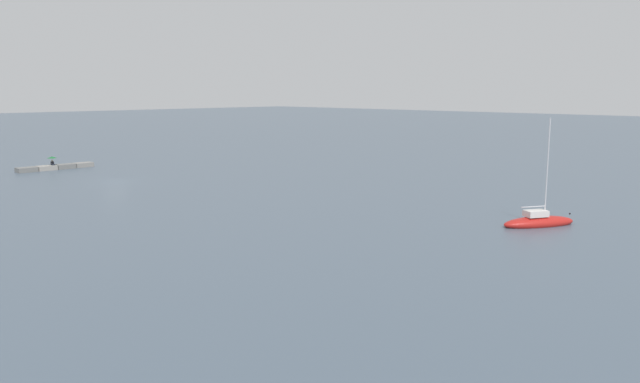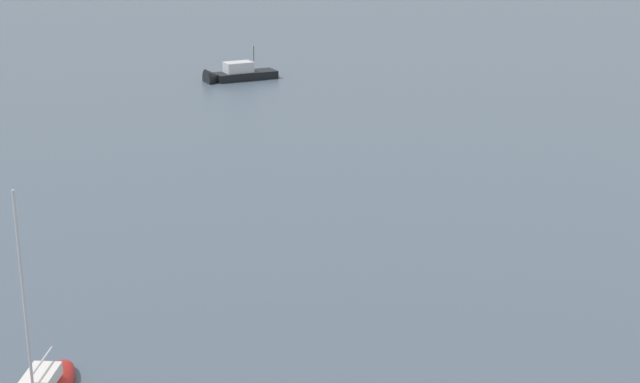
# 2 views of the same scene
# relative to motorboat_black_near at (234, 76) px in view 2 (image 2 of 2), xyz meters

# --- Properties ---
(motorboat_black_near) EXTENTS (2.43, 7.54, 4.21)m
(motorboat_black_near) POSITION_rel_motorboat_black_near_xyz_m (0.00, 0.00, 0.00)
(motorboat_black_near) COLOR black
(motorboat_black_near) RESTS_ON ground_plane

